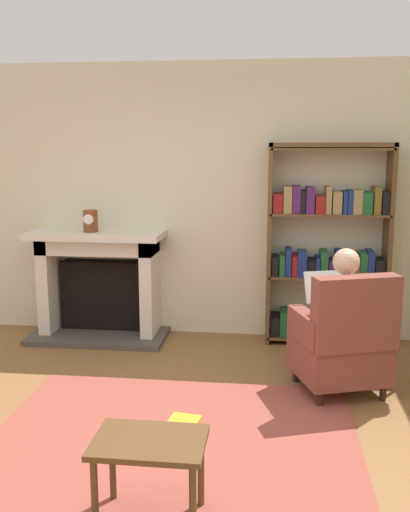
# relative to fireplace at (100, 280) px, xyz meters

# --- Properties ---
(ground) EXTENTS (14.00, 14.00, 0.00)m
(ground) POSITION_rel_fireplace_xyz_m (1.09, -2.30, -0.57)
(ground) COLOR brown
(back_wall) EXTENTS (5.60, 0.10, 2.70)m
(back_wall) POSITION_rel_fireplace_xyz_m (1.09, 0.25, 0.78)
(back_wall) COLOR beige
(back_wall) RESTS_ON ground
(area_rug) EXTENTS (2.40, 1.80, 0.01)m
(area_rug) POSITION_rel_fireplace_xyz_m (1.09, -2.00, -0.57)
(area_rug) COLOR #99483B
(area_rug) RESTS_ON ground
(fireplace) EXTENTS (1.35, 0.64, 1.07)m
(fireplace) POSITION_rel_fireplace_xyz_m (0.00, 0.00, 0.00)
(fireplace) COLOR #4C4742
(fireplace) RESTS_ON ground
(mantel_clock) EXTENTS (0.14, 0.14, 0.21)m
(mantel_clock) POSITION_rel_fireplace_xyz_m (-0.04, -0.10, 0.61)
(mantel_clock) COLOR brown
(mantel_clock) RESTS_ON fireplace
(bookshelf) EXTENTS (1.15, 0.32, 1.92)m
(bookshelf) POSITION_rel_fireplace_xyz_m (2.24, 0.04, 0.34)
(bookshelf) COLOR brown
(bookshelf) RESTS_ON ground
(armchair_reading) EXTENTS (0.81, 0.79, 0.97)m
(armchair_reading) POSITION_rel_fireplace_xyz_m (2.26, -1.17, -0.15)
(armchair_reading) COLOR #331E14
(armchair_reading) RESTS_ON ground
(seated_reader) EXTENTS (0.48, 0.59, 1.14)m
(seated_reader) POSITION_rel_fireplace_xyz_m (2.22, -1.05, 0.05)
(seated_reader) COLOR silver
(seated_reader) RESTS_ON ground
(side_table) EXTENTS (0.56, 0.39, 0.45)m
(side_table) POSITION_rel_fireplace_xyz_m (1.12, -2.85, -0.19)
(side_table) COLOR brown
(side_table) RESTS_ON ground
(scattered_books) EXTENTS (0.51, 0.56, 0.03)m
(scattered_books) POSITION_rel_fireplace_xyz_m (1.05, -1.97, -0.54)
(scattered_books) COLOR gold
(scattered_books) RESTS_ON area_rug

